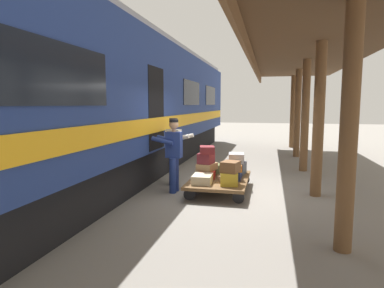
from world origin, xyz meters
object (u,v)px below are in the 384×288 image
object	(u,v)px
suitcase_yellow_case	(229,178)
suitcase_burgundy_valise	(206,158)
suitcase_navy_fabric	(232,174)
suitcase_olive_duffel	(212,168)
luggage_cart	(220,180)
porter_in_overalls	(173,153)
suitcase_tan_vintage	(207,167)
suitcase_maroon_trunk	(207,150)
suitcase_orange_carryall	(231,167)
train_car	(101,104)
suitcase_cream_canvas	(202,179)
suitcase_gray_aluminum	(236,158)
suitcase_slate_roller	(235,168)
suitcase_brown_leather	(230,167)
porter_by_door	(174,149)
suitcase_red_plastic	(207,174)

from	to	relation	value
suitcase_yellow_case	suitcase_burgundy_valise	distance (m)	0.91
suitcase_navy_fabric	suitcase_olive_duffel	size ratio (longest dim) A/B	0.90
luggage_cart	suitcase_burgundy_valise	xyz separation A→B (m)	(0.33, 0.01, 0.51)
suitcase_navy_fabric	porter_in_overalls	world-z (taller)	porter_in_overalls
suitcase_tan_vintage	suitcase_maroon_trunk	bearing A→B (deg)	101.88
suitcase_orange_carryall	suitcase_maroon_trunk	bearing A→B (deg)	0.81
luggage_cart	suitcase_orange_carryall	world-z (taller)	suitcase_orange_carryall
train_car	suitcase_orange_carryall	distance (m)	3.67
suitcase_cream_canvas	suitcase_gray_aluminum	bearing A→B (deg)	-118.82
suitcase_navy_fabric	suitcase_cream_canvas	world-z (taller)	suitcase_navy_fabric
suitcase_burgundy_valise	suitcase_maroon_trunk	size ratio (longest dim) A/B	0.91
suitcase_burgundy_valise	suitcase_maroon_trunk	distance (m)	0.21
luggage_cart	suitcase_maroon_trunk	distance (m)	0.78
porter_in_overalls	suitcase_navy_fabric	bearing A→B (deg)	-167.86
suitcase_yellow_case	suitcase_cream_canvas	distance (m)	0.59
suitcase_slate_roller	suitcase_maroon_trunk	bearing A→B (deg)	47.27
suitcase_tan_vintage	suitcase_brown_leather	size ratio (longest dim) A/B	1.21
suitcase_navy_fabric	porter_by_door	size ratio (longest dim) A/B	0.32
suitcase_red_plastic	suitcase_burgundy_valise	world-z (taller)	suitcase_burgundy_valise
suitcase_burgundy_valise	suitcase_yellow_case	bearing A→B (deg)	137.01
suitcase_cream_canvas	porter_by_door	size ratio (longest dim) A/B	0.32
suitcase_red_plastic	suitcase_yellow_case	bearing A→B (deg)	135.02
suitcase_cream_canvas	suitcase_red_plastic	distance (m)	0.59
suitcase_navy_fabric	suitcase_cream_canvas	bearing A→B (deg)	44.98
suitcase_navy_fabric	suitcase_yellow_case	xyz separation A→B (m)	(-0.00, 0.59, 0.04)
suitcase_orange_carryall	suitcase_yellow_case	bearing A→B (deg)	92.36
suitcase_navy_fabric	suitcase_gray_aluminum	xyz separation A→B (m)	(-0.04, -0.55, 0.31)
train_car	porter_in_overalls	distance (m)	2.37
suitcase_tan_vintage	suitcase_burgundy_valise	xyz separation A→B (m)	(0.02, 0.03, 0.21)
train_car	suitcase_olive_duffel	size ratio (longest dim) A/B	35.80
suitcase_burgundy_valise	suitcase_orange_carryall	bearing A→B (deg)	177.12
suitcase_cream_canvas	suitcase_red_plastic	xyz separation A→B (m)	(0.00, -0.59, -0.01)
suitcase_tan_vintage	porter_by_door	distance (m)	1.07
suitcase_cream_canvas	suitcase_slate_roller	distance (m)	1.32
suitcase_orange_carryall	suitcase_red_plastic	bearing A→B (deg)	-3.98
train_car	suitcase_yellow_case	size ratio (longest dim) A/B	48.96
porter_by_door	suitcase_yellow_case	bearing A→B (deg)	146.45
suitcase_brown_leather	porter_by_door	distance (m)	1.86
train_car	luggage_cart	size ratio (longest dim) A/B	10.02
suitcase_navy_fabric	porter_in_overalls	distance (m)	1.47
suitcase_brown_leather	suitcase_gray_aluminum	bearing A→B (deg)	-90.75
suitcase_olive_duffel	porter_by_door	distance (m)	1.08
suitcase_burgundy_valise	porter_in_overalls	distance (m)	0.79
porter_in_overalls	suitcase_yellow_case	bearing A→B (deg)	167.42
suitcase_navy_fabric	suitcase_tan_vintage	xyz separation A→B (m)	(0.60, -0.02, 0.15)
suitcase_cream_canvas	suitcase_maroon_trunk	xyz separation A→B (m)	(-0.00, -0.54, 0.58)
luggage_cart	suitcase_maroon_trunk	bearing A→B (deg)	9.19
luggage_cart	suitcase_yellow_case	world-z (taller)	suitcase_yellow_case
suitcase_brown_leather	suitcase_maroon_trunk	xyz separation A→B (m)	(0.61, -0.54, 0.28)
luggage_cart	suitcase_gray_aluminum	xyz separation A→B (m)	(-0.33, -0.55, 0.45)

